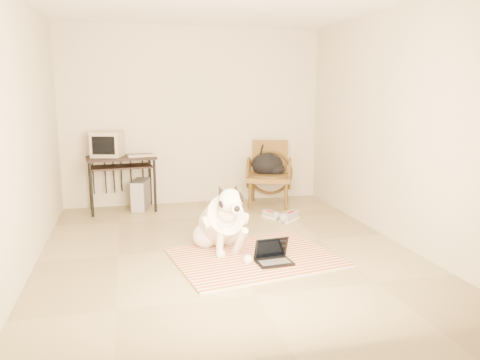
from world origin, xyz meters
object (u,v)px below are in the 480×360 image
object	(u,v)px
laptop	(273,256)
backpack	(269,165)
rattan_chair	(269,173)
dog	(222,223)
crt_monitor	(107,144)
computer_desk	(121,164)
pc_tower	(141,195)

from	to	relation	value
laptop	backpack	world-z (taller)	backpack
laptop	rattan_chair	world-z (taller)	rattan_chair
backpack	dog	bearing A→B (deg)	-120.30
crt_monitor	rattan_chair	size ratio (longest dim) A/B	0.50
rattan_chair	backpack	xyz separation A→B (m)	(-0.01, -0.00, 0.13)
computer_desk	rattan_chair	bearing A→B (deg)	-3.41
pc_tower	rattan_chair	world-z (taller)	rattan_chair
backpack	rattan_chair	bearing A→B (deg)	16.15
dog	crt_monitor	world-z (taller)	crt_monitor
computer_desk	pc_tower	size ratio (longest dim) A/B	1.99
computer_desk	backpack	bearing A→B (deg)	-3.53
rattan_chair	backpack	size ratio (longest dim) A/B	1.96
computer_desk	pc_tower	world-z (taller)	computer_desk
laptop	rattan_chair	distance (m)	2.58
laptop	pc_tower	bearing A→B (deg)	115.48
computer_desk	crt_monitor	world-z (taller)	crt_monitor
rattan_chair	pc_tower	bearing A→B (deg)	175.27
computer_desk	crt_monitor	distance (m)	0.35
pc_tower	computer_desk	bearing A→B (deg)	-173.46
crt_monitor	rattan_chair	world-z (taller)	crt_monitor
crt_monitor	rattan_chair	distance (m)	2.45
laptop	crt_monitor	xyz separation A→B (m)	(-1.68, 2.65, 0.91)
computer_desk	rattan_chair	world-z (taller)	rattan_chair
laptop	crt_monitor	bearing A→B (deg)	122.40
laptop	backpack	distance (m)	2.59
laptop	backpack	xyz separation A→B (m)	(0.69, 2.44, 0.54)
dog	pc_tower	xyz separation A→B (m)	(-0.81, 2.10, -0.11)
pc_tower	rattan_chair	distance (m)	1.97
dog	computer_desk	bearing A→B (deg)	117.26
dog	rattan_chair	distance (m)	2.25
laptop	pc_tower	xyz separation A→B (m)	(-1.24, 2.60, 0.14)
dog	crt_monitor	bearing A→B (deg)	120.19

